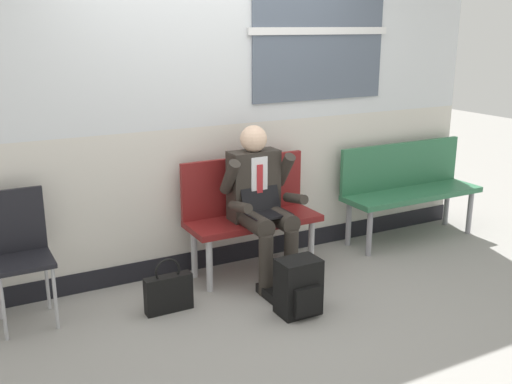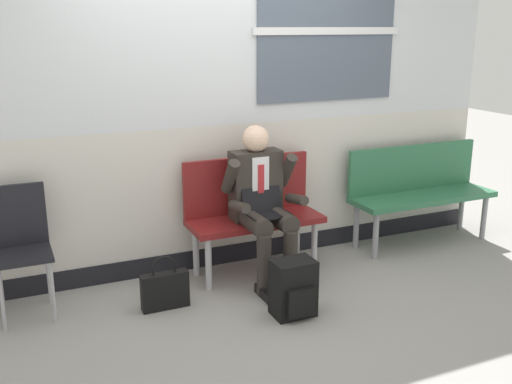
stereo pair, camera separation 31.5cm
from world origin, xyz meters
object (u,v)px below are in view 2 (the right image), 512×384
Objects in this scene: bench_with_person at (252,208)px; handbag at (165,289)px; bench_empty at (419,186)px; folding_chair at (20,239)px; person_seated at (262,201)px; backpack at (294,289)px.

handbag is (-0.85, -0.39, -0.39)m from bench_with_person.
folding_chair is at bearing -179.50° from bench_empty.
bench_empty reaches higher than handbag.
folding_chair is at bearing 174.48° from person_seated.
bench_empty is at bearing 0.50° from folding_chair.
person_seated is at bearing 84.80° from backpack.
handbag is at bearing -171.26° from bench_empty.
bench_empty is at bearing 8.74° from handbag.
bench_with_person is at bearing 1.05° from folding_chair.
backpack is at bearing -153.78° from bench_empty.
bench_with_person reaches higher than folding_chair.
person_seated is at bearing -90.00° from bench_with_person.
backpack is 0.45× the size of folding_chair.
bench_with_person is 0.78× the size of bench_empty.
folding_chair is (-3.43, -0.03, 0.02)m from bench_empty.
backpack is 1.92m from folding_chair.
person_seated is at bearing -5.52° from folding_chair.
person_seated is at bearing -173.23° from bench_empty.
bench_with_person is 0.92m from backpack.
bench_with_person is 1.75m from folding_chair.
person_seated is 3.01× the size of backpack.
handbag is 0.44× the size of folding_chair.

